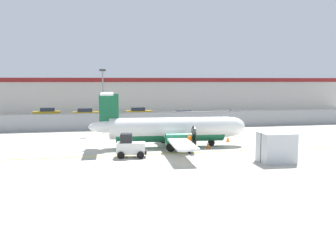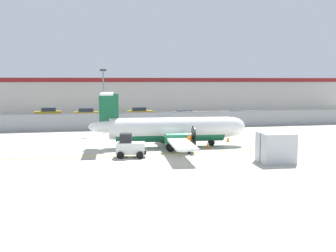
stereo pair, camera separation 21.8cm
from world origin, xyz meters
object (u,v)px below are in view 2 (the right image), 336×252
(traffic_cone_near_left, at_px, (208,145))
(parked_car_1, at_px, (87,113))
(ground_crew_worker, at_px, (189,142))
(parked_car_4, at_px, (238,115))
(commuter_airplane, at_px, (173,129))
(traffic_cone_near_right, at_px, (228,139))
(parked_car_2, at_px, (140,112))
(apron_light_pole, at_px, (104,96))
(cargo_container, at_px, (276,148))
(parked_car_0, at_px, (48,113))
(parked_car_3, at_px, (185,116))
(baggage_tug, at_px, (130,146))

(traffic_cone_near_left, height_order, parked_car_1, parked_car_1)
(ground_crew_worker, xyz_separation_m, parked_car_4, (13.19, 22.24, -0.06))
(commuter_airplane, xyz_separation_m, traffic_cone_near_right, (5.94, 1.78, -1.29))
(parked_car_2, distance_m, apron_light_pole, 18.76)
(commuter_airplane, xyz_separation_m, cargo_container, (6.08, -7.79, -0.50))
(traffic_cone_near_left, distance_m, parked_car_0, 35.09)
(parked_car_4, height_order, apron_light_pole, apron_light_pole)
(parked_car_4, bearing_deg, parked_car_3, -2.06)
(traffic_cone_near_right, xyz_separation_m, parked_car_0, (-20.12, 27.52, 0.58))
(baggage_tug, xyz_separation_m, parked_car_1, (-3.78, 30.82, 0.04))
(parked_car_0, height_order, parked_car_3, same)
(cargo_container, relative_size, parked_car_3, 0.56)
(parked_car_3, bearing_deg, parked_car_0, 163.44)
(baggage_tug, distance_m, cargo_container, 11.09)
(traffic_cone_near_left, relative_size, parked_car_1, 0.15)
(parked_car_0, bearing_deg, parked_car_4, 155.43)
(baggage_tug, relative_size, parked_car_3, 0.56)
(cargo_container, relative_size, apron_light_pole, 0.34)
(parked_car_1, bearing_deg, apron_light_pole, -79.56)
(parked_car_3, bearing_deg, commuter_airplane, -99.00)
(parked_car_2, height_order, apron_light_pole, apron_light_pole)
(parked_car_4, bearing_deg, parked_car_1, -13.43)
(ground_crew_worker, height_order, cargo_container, cargo_container)
(commuter_airplane, bearing_deg, baggage_tug, -134.98)
(parked_car_1, xyz_separation_m, parked_car_3, (14.12, -6.86, 0.00))
(commuter_airplane, distance_m, parked_car_1, 28.19)
(traffic_cone_near_left, distance_m, parked_car_1, 30.40)
(traffic_cone_near_left, distance_m, apron_light_pole, 14.95)
(parked_car_0, distance_m, parked_car_2, 14.59)
(parked_car_4, relative_size, apron_light_pole, 0.60)
(ground_crew_worker, bearing_deg, apron_light_pole, -57.48)
(parked_car_0, distance_m, parked_car_4, 29.89)
(baggage_tug, xyz_separation_m, parked_car_3, (10.34, 23.95, 0.04))
(traffic_cone_near_right, bearing_deg, ground_crew_worker, -136.06)
(baggage_tug, relative_size, cargo_container, 1.00)
(parked_car_2, bearing_deg, commuter_airplane, -88.41)
(parked_car_2, xyz_separation_m, apron_light_pole, (-6.17, -17.39, 3.41))
(parked_car_1, bearing_deg, parked_car_2, 6.33)
(baggage_tug, xyz_separation_m, parked_car_4, (18.12, 22.74, 0.04))
(baggage_tug, bearing_deg, parked_car_2, 90.42)
(commuter_airplane, xyz_separation_m, traffic_cone_near_left, (2.88, -1.36, -1.29))
(parked_car_1, distance_m, parked_car_3, 15.70)
(parked_car_0, xyz_separation_m, parked_car_3, (20.25, -9.16, 0.00))
(traffic_cone_near_left, bearing_deg, parked_car_2, 95.12)
(commuter_airplane, distance_m, ground_crew_worker, 3.44)
(ground_crew_worker, bearing_deg, parked_car_2, -82.83)
(ground_crew_worker, height_order, parked_car_3, same)
(traffic_cone_near_right, xyz_separation_m, parked_car_1, (-13.99, 25.22, 0.58))
(parked_car_1, relative_size, parked_car_2, 1.01)
(parked_car_3, bearing_deg, parked_car_1, 161.86)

